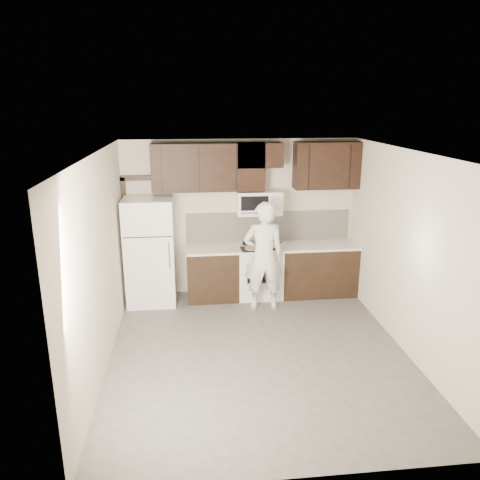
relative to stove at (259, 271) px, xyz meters
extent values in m
plane|color=#4C4A47|center=(-0.30, -1.94, -0.46)|extent=(4.50, 4.50, 0.00)
plane|color=beige|center=(-0.30, 0.31, 0.89)|extent=(4.00, 0.00, 4.00)
plane|color=white|center=(-0.30, -1.94, 2.24)|extent=(4.50, 4.50, 0.00)
cube|color=black|center=(-0.81, 0.00, -0.03)|extent=(0.87, 0.62, 0.87)
cube|color=black|center=(1.04, 0.00, -0.03)|extent=(1.32, 0.62, 0.87)
cube|color=white|center=(-0.81, 0.00, 0.43)|extent=(0.87, 0.64, 0.04)
cube|color=white|center=(1.04, 0.00, 0.43)|extent=(1.32, 0.64, 0.04)
cube|color=white|center=(0.00, 0.00, -0.02)|extent=(0.76, 0.62, 0.89)
cube|color=white|center=(0.00, 0.00, 0.44)|extent=(0.76, 0.62, 0.02)
cube|color=black|center=(0.00, -0.30, 0.04)|extent=(0.50, 0.01, 0.30)
cylinder|color=silver|center=(0.00, -0.34, 0.24)|extent=(0.55, 0.02, 0.02)
cylinder|color=black|center=(-0.18, -0.15, 0.46)|extent=(0.20, 0.20, 0.03)
cylinder|color=black|center=(0.18, -0.15, 0.46)|extent=(0.20, 0.20, 0.03)
cylinder|color=black|center=(-0.18, 0.15, 0.46)|extent=(0.20, 0.20, 0.03)
cylinder|color=black|center=(0.18, 0.15, 0.46)|extent=(0.20, 0.20, 0.03)
cube|color=beige|center=(0.20, 0.30, 0.72)|extent=(2.90, 0.02, 0.54)
cube|color=black|center=(-0.85, 0.14, 1.80)|extent=(1.85, 0.35, 0.78)
cube|color=black|center=(1.15, 0.14, 1.80)|extent=(1.10, 0.35, 0.78)
cube|color=black|center=(0.00, 0.14, 1.99)|extent=(0.76, 0.35, 0.40)
cube|color=white|center=(0.00, 0.12, 1.19)|extent=(0.76, 0.38, 0.40)
cube|color=black|center=(-0.10, -0.07, 1.22)|extent=(0.46, 0.01, 0.24)
cube|color=silver|center=(0.26, -0.07, 1.22)|extent=(0.18, 0.01, 0.24)
cylinder|color=silver|center=(-0.10, -0.10, 1.06)|extent=(0.46, 0.02, 0.02)
cube|color=white|center=(-1.85, -0.05, 0.44)|extent=(0.80, 0.72, 1.80)
cube|color=black|center=(-1.85, -0.41, 0.79)|extent=(0.77, 0.01, 0.02)
cylinder|color=silver|center=(-1.52, -0.44, 0.49)|extent=(0.03, 0.03, 0.45)
cube|color=black|center=(-2.26, 0.27, 0.59)|extent=(0.08, 0.08, 2.10)
cube|color=black|center=(-2.05, 0.27, 1.62)|extent=(0.50, 0.08, 0.08)
cylinder|color=silver|center=(0.18, -0.15, 0.51)|extent=(0.17, 0.17, 0.13)
sphere|color=black|center=(0.18, -0.15, 0.59)|extent=(0.04, 0.04, 0.04)
cylinder|color=black|center=(0.30, -0.10, 0.53)|extent=(0.16, 0.08, 0.02)
cube|color=black|center=(-0.15, -0.18, 0.46)|extent=(0.39, 0.31, 0.02)
cylinder|color=tan|center=(-0.15, -0.18, 0.48)|extent=(0.27, 0.27, 0.02)
imported|color=silver|center=(-0.01, -0.51, 0.44)|extent=(0.67, 0.45, 1.80)
camera|label=1|loc=(-1.17, -7.57, 2.84)|focal=35.00mm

